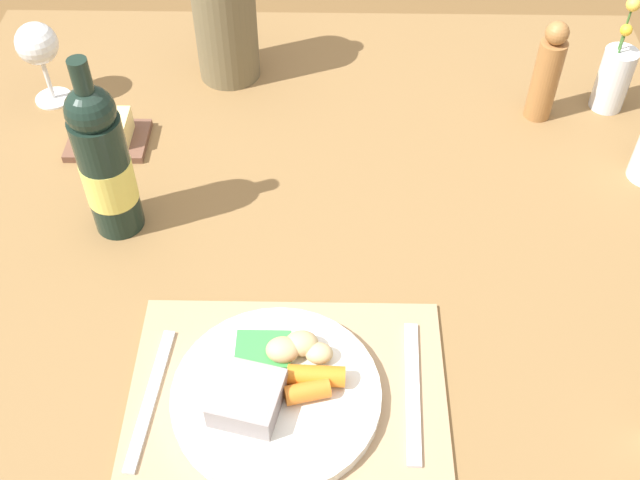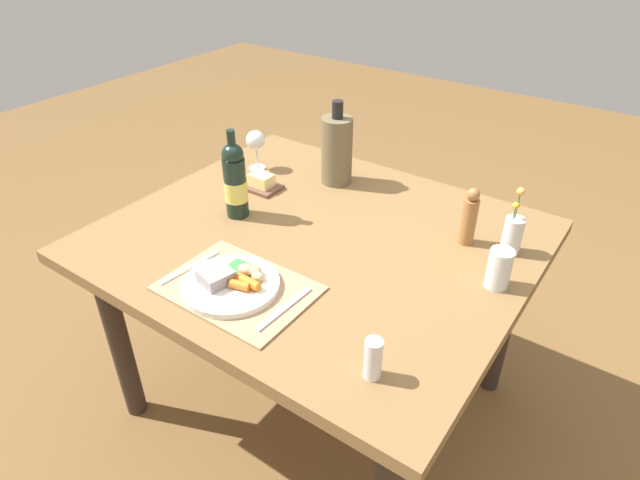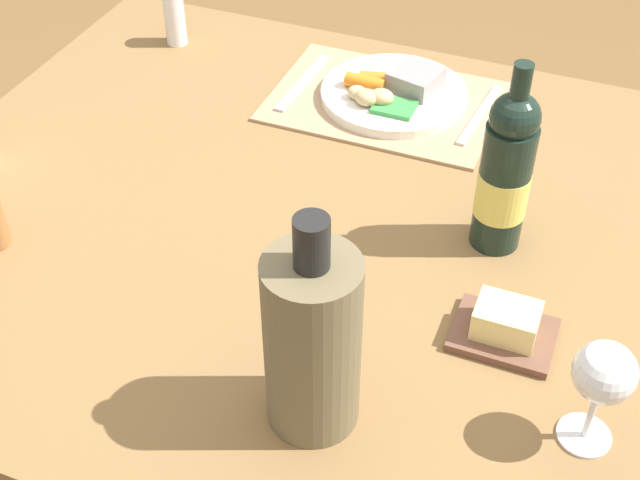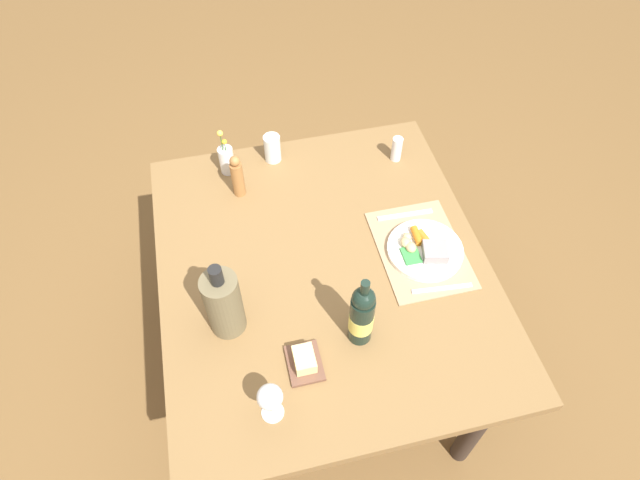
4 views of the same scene
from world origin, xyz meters
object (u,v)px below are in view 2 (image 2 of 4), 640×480
object	(u,v)px
wine_glass	(256,141)
water_tumbler	(499,271)
salt_shaker	(373,359)
dining_table	(316,259)
fork	(190,267)
butter_dish	(262,183)
flower_vase	(513,234)
pepper_mill	(469,217)
wine_bottle	(235,181)
knife	(284,308)
cooler_bottle	(337,150)
dinner_plate	(231,282)

from	to	relation	value
wine_glass	water_tumbler	bearing A→B (deg)	-10.32
salt_shaker	dining_table	bearing A→B (deg)	137.55
dining_table	wine_glass	world-z (taller)	wine_glass
fork	butter_dish	distance (m)	0.51
fork	flower_vase	distance (m)	0.92
pepper_mill	flower_vase	size ratio (longest dim) A/B	0.88
wine_glass	wine_bottle	xyz separation A→B (m)	(0.18, -0.30, 0.01)
knife	flower_vase	bearing A→B (deg)	59.82
knife	fork	bearing A→B (deg)	-174.91
knife	wine_glass	size ratio (longest dim) A/B	1.35
dining_table	cooler_bottle	bearing A→B (deg)	114.22
wine_bottle	cooler_bottle	bearing A→B (deg)	71.31
wine_glass	salt_shaker	bearing A→B (deg)	-36.15
fork	cooler_bottle	xyz separation A→B (m)	(0.03, 0.68, 0.11)
water_tumbler	cooler_bottle	bearing A→B (deg)	159.08
dining_table	flower_vase	size ratio (longest dim) A/B	6.08
fork	knife	bearing A→B (deg)	8.07
dinner_plate	pepper_mill	xyz separation A→B (m)	(0.42, 0.57, 0.07)
cooler_bottle	butter_dish	size ratio (longest dim) A/B	2.29
fork	wine_glass	world-z (taller)	wine_glass
dinner_plate	cooler_bottle	bearing A→B (deg)	100.09
dinner_plate	knife	size ratio (longest dim) A/B	1.28
dining_table	fork	world-z (taller)	fork
salt_shaker	butter_dish	bearing A→B (deg)	145.25
dining_table	dinner_plate	distance (m)	0.36
butter_dish	wine_bottle	bearing A→B (deg)	-73.36
dinner_plate	flower_vase	distance (m)	0.81
fork	butter_dish	xyz separation A→B (m)	(-0.15, 0.49, 0.01)
fork	pepper_mill	bearing A→B (deg)	50.38
fork	wine_bottle	xyz separation A→B (m)	(-0.10, 0.30, 0.11)
cooler_bottle	knife	bearing A→B (deg)	-66.59
flower_vase	salt_shaker	xyz separation A→B (m)	(-0.08, -0.64, -0.01)
knife	wine_bottle	distance (m)	0.52
wine_glass	wine_bottle	world-z (taller)	wine_bottle
flower_vase	water_tumbler	world-z (taller)	flower_vase
flower_vase	wine_glass	bearing A→B (deg)	179.89
cooler_bottle	butter_dish	xyz separation A→B (m)	(-0.18, -0.20, -0.10)
knife	cooler_bottle	distance (m)	0.74
fork	wine_glass	size ratio (longest dim) A/B	1.33
cooler_bottle	wine_bottle	size ratio (longest dim) A/B	1.03
fork	salt_shaker	bearing A→B (deg)	1.25
cooler_bottle	wine_bottle	bearing A→B (deg)	-108.69
dining_table	flower_vase	xyz separation A→B (m)	(0.51, 0.25, 0.15)
salt_shaker	butter_dish	xyz separation A→B (m)	(-0.76, 0.53, -0.03)
wine_bottle	water_tumbler	bearing A→B (deg)	8.25
dining_table	knife	size ratio (longest dim) A/B	6.18
dinner_plate	flower_vase	size ratio (longest dim) A/B	1.26
wine_glass	water_tumbler	xyz separation A→B (m)	(0.99, -0.18, -0.06)
pepper_mill	butter_dish	bearing A→B (deg)	-173.08
knife	salt_shaker	world-z (taller)	salt_shaker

